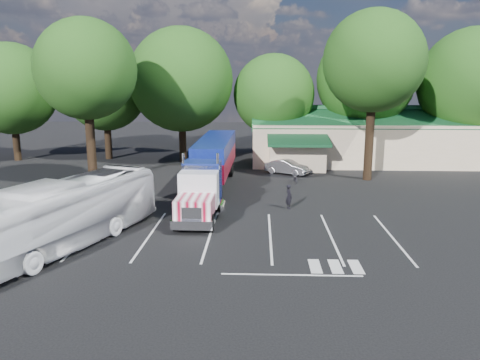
{
  "coord_description": "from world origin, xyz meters",
  "views": [
    {
      "loc": [
        2.56,
        -29.58,
        8.15
      ],
      "look_at": [
        1.41,
        -1.3,
        2.0
      ],
      "focal_mm": 35.0,
      "sensor_mm": 36.0,
      "label": 1
    }
  ],
  "objects_px": {
    "silver_sedan": "(287,167)",
    "bicycle": "(295,177)",
    "semi_truck": "(212,163)",
    "tour_bus": "(63,214)",
    "woman": "(289,196)"
  },
  "relations": [
    {
      "from": "bicycle",
      "to": "silver_sedan",
      "type": "bearing_deg",
      "value": 93.9
    },
    {
      "from": "woman",
      "to": "bicycle",
      "type": "distance_m",
      "value": 7.87
    },
    {
      "from": "woman",
      "to": "tour_bus",
      "type": "bearing_deg",
      "value": 100.03
    },
    {
      "from": "tour_bus",
      "to": "silver_sedan",
      "type": "height_order",
      "value": "tour_bus"
    },
    {
      "from": "woman",
      "to": "bicycle",
      "type": "relative_size",
      "value": 0.97
    },
    {
      "from": "bicycle",
      "to": "silver_sedan",
      "type": "relative_size",
      "value": 0.43
    },
    {
      "from": "semi_truck",
      "to": "bicycle",
      "type": "height_order",
      "value": "semi_truck"
    },
    {
      "from": "woman",
      "to": "silver_sedan",
      "type": "xyz_separation_m",
      "value": [
        0.5,
        11.09,
        -0.16
      ]
    },
    {
      "from": "woman",
      "to": "bicycle",
      "type": "height_order",
      "value": "woman"
    },
    {
      "from": "tour_bus",
      "to": "silver_sedan",
      "type": "distance_m",
      "value": 22.08
    },
    {
      "from": "semi_truck",
      "to": "silver_sedan",
      "type": "bearing_deg",
      "value": 49.74
    },
    {
      "from": "silver_sedan",
      "to": "bicycle",
      "type": "bearing_deg",
      "value": -141.54
    },
    {
      "from": "tour_bus",
      "to": "silver_sedan",
      "type": "bearing_deg",
      "value": 78.2
    },
    {
      "from": "semi_truck",
      "to": "woman",
      "type": "height_order",
      "value": "semi_truck"
    },
    {
      "from": "bicycle",
      "to": "tour_bus",
      "type": "relative_size",
      "value": 0.14
    }
  ]
}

